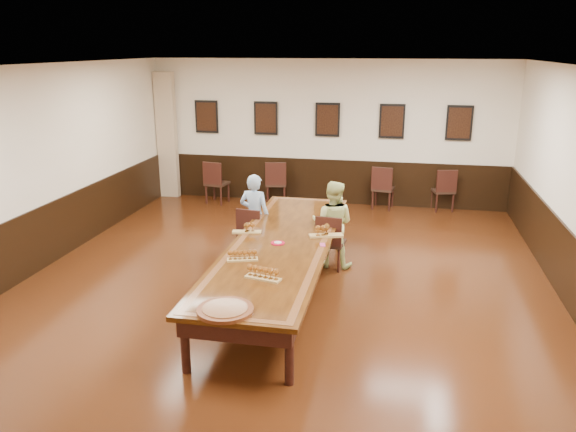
% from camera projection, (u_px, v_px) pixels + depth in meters
% --- Properties ---
extents(floor, '(8.00, 10.00, 0.02)m').
position_uv_depth(floor, '(281.00, 291.00, 8.28)').
color(floor, black).
rests_on(floor, ground).
extents(ceiling, '(8.00, 10.00, 0.02)m').
position_uv_depth(ceiling, '(281.00, 66.00, 7.35)').
color(ceiling, white).
rests_on(ceiling, floor).
extents(wall_back, '(8.00, 0.02, 3.20)m').
position_uv_depth(wall_back, '(328.00, 133.00, 12.51)').
color(wall_back, '#F4E8CC').
rests_on(wall_back, floor).
extents(wall_front, '(8.00, 0.02, 3.20)m').
position_uv_depth(wall_front, '(93.00, 395.00, 3.11)').
color(wall_front, '#F4E8CC').
rests_on(wall_front, floor).
extents(wall_left, '(0.02, 10.00, 3.20)m').
position_uv_depth(wall_left, '(25.00, 173.00, 8.57)').
color(wall_left, '#F4E8CC').
rests_on(wall_left, floor).
extents(chair_man, '(0.48, 0.51, 0.90)m').
position_uv_depth(chair_man, '(253.00, 232.00, 9.45)').
color(chair_man, black).
rests_on(chair_man, floor).
extents(chair_woman, '(0.47, 0.51, 0.91)m').
position_uv_depth(chair_woman, '(331.00, 241.00, 9.02)').
color(chair_woman, black).
rests_on(chair_woman, floor).
extents(spare_chair_a, '(0.54, 0.57, 0.98)m').
position_uv_depth(spare_chair_a, '(217.00, 182.00, 12.78)').
color(spare_chair_a, black).
rests_on(spare_chair_a, floor).
extents(spare_chair_b, '(0.55, 0.59, 0.99)m').
position_uv_depth(spare_chair_b, '(276.00, 182.00, 12.72)').
color(spare_chair_b, black).
rests_on(spare_chair_b, floor).
extents(spare_chair_c, '(0.52, 0.55, 0.96)m').
position_uv_depth(spare_chair_c, '(383.00, 187.00, 12.34)').
color(spare_chair_c, black).
rests_on(spare_chair_c, floor).
extents(spare_chair_d, '(0.54, 0.57, 0.94)m').
position_uv_depth(spare_chair_d, '(443.00, 189.00, 12.21)').
color(spare_chair_d, black).
rests_on(spare_chair_d, floor).
extents(person_man, '(0.56, 0.41, 1.43)m').
position_uv_depth(person_man, '(255.00, 216.00, 9.46)').
color(person_man, '#508BC8').
rests_on(person_man, floor).
extents(person_woman, '(0.76, 0.62, 1.42)m').
position_uv_depth(person_woman, '(333.00, 224.00, 9.03)').
color(person_woman, '#D5E08C').
rests_on(person_woman, floor).
extents(pink_phone, '(0.10, 0.15, 0.01)m').
position_uv_depth(pink_phone, '(323.00, 245.00, 7.95)').
color(pink_phone, '#CA4388').
rests_on(pink_phone, conference_table).
extents(curtain, '(0.45, 0.18, 2.90)m').
position_uv_depth(curtain, '(167.00, 136.00, 13.08)').
color(curtain, tan).
rests_on(curtain, floor).
extents(wainscoting, '(8.00, 10.00, 1.00)m').
position_uv_depth(wainscoting, '(281.00, 259.00, 8.13)').
color(wainscoting, black).
rests_on(wainscoting, floor).
extents(conference_table, '(1.40, 5.00, 0.76)m').
position_uv_depth(conference_table, '(281.00, 252.00, 8.10)').
color(conference_table, '#321908').
rests_on(conference_table, floor).
extents(posters, '(6.14, 0.04, 0.74)m').
position_uv_depth(posters, '(328.00, 120.00, 12.36)').
color(posters, black).
rests_on(posters, wall_back).
extents(flight_a, '(0.45, 0.20, 0.16)m').
position_uv_depth(flight_a, '(248.00, 228.00, 8.45)').
color(flight_a, '#AA8647').
rests_on(flight_a, conference_table).
extents(flight_b, '(0.52, 0.29, 0.19)m').
position_uv_depth(flight_b, '(325.00, 231.00, 8.28)').
color(flight_b, '#AA8647').
rests_on(flight_b, conference_table).
extents(flight_c, '(0.42, 0.24, 0.15)m').
position_uv_depth(flight_c, '(242.00, 256.00, 7.36)').
color(flight_c, '#AA8647').
rests_on(flight_c, conference_table).
extents(flight_d, '(0.47, 0.24, 0.17)m').
position_uv_depth(flight_d, '(263.00, 273.00, 6.76)').
color(flight_d, '#AA8647').
rests_on(flight_d, conference_table).
extents(red_plate_grp, '(0.20, 0.20, 0.03)m').
position_uv_depth(red_plate_grp, '(278.00, 243.00, 8.00)').
color(red_plate_grp, '#BB0C2A').
rests_on(red_plate_grp, conference_table).
extents(carved_platter, '(0.77, 0.77, 0.05)m').
position_uv_depth(carved_platter, '(225.00, 310.00, 5.96)').
color(carved_platter, '#4E210F').
rests_on(carved_platter, conference_table).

